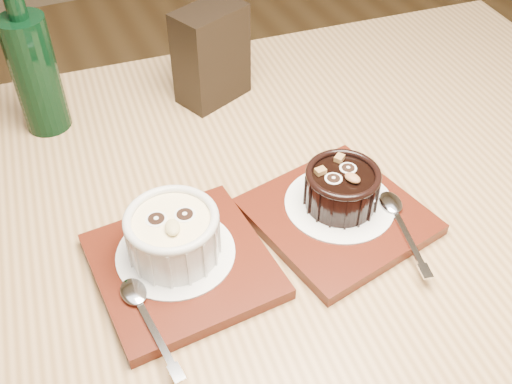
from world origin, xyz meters
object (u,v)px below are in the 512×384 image
(green_bottle, at_px, (34,70))
(ramekin_dark, at_px, (342,186))
(ramekin_white, at_px, (173,233))
(condiment_stand, at_px, (211,55))
(tray_right, at_px, (337,216))
(tray_left, at_px, (183,266))
(table, at_px, (251,267))

(green_bottle, bearing_deg, ramekin_dark, -48.28)
(ramekin_white, relative_size, condiment_stand, 0.71)
(ramekin_dark, bearing_deg, ramekin_white, 158.47)
(ramekin_white, distance_m, tray_right, 0.20)
(tray_right, relative_size, ramekin_dark, 2.07)
(tray_left, xyz_separation_m, condiment_stand, (0.15, 0.30, 0.06))
(tray_left, bearing_deg, green_bottle, 104.78)
(tray_right, relative_size, condiment_stand, 1.29)
(ramekin_white, distance_m, green_bottle, 0.33)
(table, bearing_deg, tray_right, -26.64)
(ramekin_white, bearing_deg, table, 28.01)
(condiment_stand, bearing_deg, green_bottle, 173.39)
(tray_left, xyz_separation_m, ramekin_dark, (0.20, 0.01, 0.04))
(ramekin_dark, distance_m, green_bottle, 0.43)
(ramekin_white, bearing_deg, tray_right, 6.66)
(ramekin_white, xyz_separation_m, ramekin_dark, (0.20, -0.01, -0.00))
(green_bottle, bearing_deg, tray_right, -49.98)
(table, height_order, ramekin_dark, ramekin_dark)
(table, xyz_separation_m, tray_left, (-0.10, -0.04, 0.10))
(table, height_order, condiment_stand, condiment_stand)
(table, bearing_deg, green_bottle, 123.10)
(table, relative_size, condiment_stand, 9.00)
(table, xyz_separation_m, green_bottle, (-0.19, 0.28, 0.18))
(ramekin_white, bearing_deg, condiment_stand, 73.20)
(tray_left, height_order, condiment_stand, condiment_stand)
(condiment_stand, distance_m, green_bottle, 0.24)
(tray_right, xyz_separation_m, green_bottle, (-0.28, 0.33, 0.08))
(ramekin_white, height_order, ramekin_dark, ramekin_white)
(tray_right, distance_m, green_bottle, 0.44)
(green_bottle, bearing_deg, condiment_stand, -6.61)
(tray_left, relative_size, ramekin_white, 1.80)
(tray_left, relative_size, condiment_stand, 1.29)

